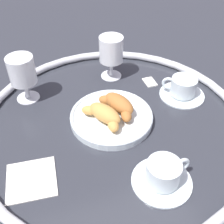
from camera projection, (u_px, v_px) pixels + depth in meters
The scene contains 11 objects.
ground_plane at pixel (113, 124), 0.78m from camera, with size 2.20×2.20×0.00m, color #2D3038.
table_chrome_rim at pixel (113, 121), 0.77m from camera, with size 0.73×0.73×0.02m, color silver.
pastry_plate at pixel (112, 117), 0.78m from camera, with size 0.23×0.23×0.02m.
croissant_large at pixel (118, 104), 0.77m from camera, with size 0.13×0.10×0.04m.
croissant_small at pixel (104, 114), 0.74m from camera, with size 0.12×0.10×0.04m.
coffee_cup_near at pixel (183, 88), 0.85m from camera, with size 0.14×0.14×0.06m.
coffee_cup_far at pixel (163, 175), 0.62m from camera, with size 0.14×0.14×0.06m.
juice_glass_left at pixel (22, 72), 0.80m from camera, with size 0.08×0.08×0.14m.
juice_glass_right at pixel (111, 51), 0.89m from camera, with size 0.08×0.08×0.14m.
sugar_packet at pixel (150, 82), 0.92m from camera, with size 0.05×0.03×0.01m, color white.
folded_napkin at pixel (31, 179), 0.64m from camera, with size 0.11×0.11×0.01m, color silver.
Camera 1 is at (-0.53, 0.18, 0.54)m, focal length 45.65 mm.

